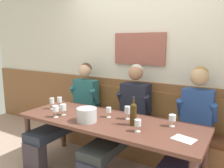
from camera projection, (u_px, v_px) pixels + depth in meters
name	position (u px, v px, depth m)	size (l,w,h in m)	color
room_wall_back	(142.00, 58.00, 3.37)	(6.80, 0.12, 2.80)	silver
wood_wainscot_panel	(140.00, 115.00, 3.49)	(6.80, 0.03, 1.06)	brown
wall_bench	(133.00, 135.00, 3.36)	(2.54, 0.42, 0.94)	brown
dining_table	(108.00, 126.00, 2.71)	(2.24, 0.80, 0.73)	brown
person_left_seat	(72.00, 110.00, 3.42)	(0.50, 1.25, 1.31)	#383039
person_center_right_seat	(125.00, 118.00, 2.99)	(0.49, 1.26, 1.33)	#292A3C
person_center_left_seat	(190.00, 130.00, 2.55)	(0.47, 1.26, 1.35)	#2A3032
ice_bucket	(87.00, 115.00, 2.63)	(0.23, 0.23, 0.16)	#B5B8BF
wine_bottle_green_tall	(133.00, 113.00, 2.50)	(0.07, 0.07, 0.32)	#3B2B0F
wine_glass_by_bottle	(128.00, 110.00, 2.71)	(0.07, 0.07, 0.16)	silver
wine_glass_near_bucket	(109.00, 110.00, 2.78)	(0.06, 0.06, 0.12)	silver
wine_glass_center_front	(60.00, 100.00, 3.17)	(0.07, 0.07, 0.15)	silver
wine_glass_center_rear	(63.00, 108.00, 2.86)	(0.08, 0.08, 0.14)	silver
wine_glass_mid_right	(56.00, 109.00, 2.77)	(0.07, 0.07, 0.15)	silver
wine_glass_right_end	(172.00, 118.00, 2.47)	(0.08, 0.08, 0.13)	silver
wine_glass_left_end	(52.00, 101.00, 3.11)	(0.06, 0.06, 0.16)	silver
wine_glass_mid_left	(138.00, 123.00, 2.33)	(0.07, 0.07, 0.13)	silver
tasting_sheet_left_guest	(184.00, 139.00, 2.16)	(0.21, 0.15, 0.00)	white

